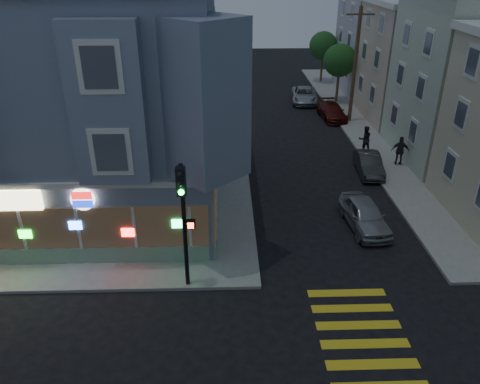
{
  "coord_description": "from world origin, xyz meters",
  "views": [
    {
      "loc": [
        1.62,
        -13.59,
        12.4
      ],
      "look_at": [
        2.22,
        5.43,
        2.85
      ],
      "focal_mm": 35.0,
      "sensor_mm": 36.0,
      "label": 1
    }
  ],
  "objects_px": {
    "pedestrian_b": "(400,151)",
    "traffic_signal": "(183,208)",
    "parked_car_a": "(365,215)",
    "fire_hydrant": "(378,165)",
    "street_tree_far": "(323,46)",
    "parked_car_c": "(332,111)",
    "street_tree_near": "(340,60)",
    "parked_car_b": "(369,164)",
    "parked_car_d": "(304,95)",
    "pedestrian_a": "(365,139)",
    "utility_pole": "(355,64)"
  },
  "relations": [
    {
      "from": "parked_car_a",
      "to": "parked_car_b",
      "type": "distance_m",
      "value": 6.99
    },
    {
      "from": "pedestrian_a",
      "to": "fire_hydrant",
      "type": "relative_size",
      "value": 2.44
    },
    {
      "from": "pedestrian_b",
      "to": "traffic_signal",
      "type": "distance_m",
      "value": 18.22
    },
    {
      "from": "utility_pole",
      "to": "parked_car_a",
      "type": "bearing_deg",
      "value": -101.24
    },
    {
      "from": "street_tree_far",
      "to": "parked_car_c",
      "type": "xyz_separation_m",
      "value": [
        -1.5,
        -13.07,
        -3.28
      ]
    },
    {
      "from": "street_tree_far",
      "to": "pedestrian_b",
      "type": "distance_m",
      "value": 23.6
    },
    {
      "from": "parked_car_b",
      "to": "parked_car_d",
      "type": "relative_size",
      "value": 0.79
    },
    {
      "from": "parked_car_b",
      "to": "street_tree_far",
      "type": "bearing_deg",
      "value": 90.73
    },
    {
      "from": "parked_car_b",
      "to": "fire_hydrant",
      "type": "height_order",
      "value": "parked_car_b"
    },
    {
      "from": "street_tree_far",
      "to": "fire_hydrant",
      "type": "xyz_separation_m",
      "value": [
        -0.9,
        -24.38,
        -3.38
      ]
    },
    {
      "from": "pedestrian_b",
      "to": "pedestrian_a",
      "type": "bearing_deg",
      "value": -39.2
    },
    {
      "from": "parked_car_c",
      "to": "traffic_signal",
      "type": "height_order",
      "value": "traffic_signal"
    },
    {
      "from": "street_tree_near",
      "to": "parked_car_b",
      "type": "xyz_separation_m",
      "value": [
        -1.5,
        -16.44,
        -3.29
      ]
    },
    {
      "from": "traffic_signal",
      "to": "parked_car_b",
      "type": "bearing_deg",
      "value": 50.35
    },
    {
      "from": "street_tree_near",
      "to": "utility_pole",
      "type": "bearing_deg",
      "value": -91.91
    },
    {
      "from": "street_tree_far",
      "to": "parked_car_d",
      "type": "distance_m",
      "value": 9.05
    },
    {
      "from": "street_tree_near",
      "to": "parked_car_d",
      "type": "relative_size",
      "value": 1.07
    },
    {
      "from": "pedestrian_a",
      "to": "parked_car_c",
      "type": "xyz_separation_m",
      "value": [
        -0.6,
        8.04,
        -0.44
      ]
    },
    {
      "from": "parked_car_d",
      "to": "utility_pole",
      "type": "bearing_deg",
      "value": -59.15
    },
    {
      "from": "parked_car_d",
      "to": "street_tree_near",
      "type": "bearing_deg",
      "value": 3.22
    },
    {
      "from": "parked_car_b",
      "to": "parked_car_d",
      "type": "xyz_separation_m",
      "value": [
        -1.58,
        16.57,
        0.05
      ]
    },
    {
      "from": "parked_car_a",
      "to": "parked_car_b",
      "type": "relative_size",
      "value": 1.08
    },
    {
      "from": "street_tree_near",
      "to": "parked_car_c",
      "type": "distance_m",
      "value": 6.22
    },
    {
      "from": "street_tree_far",
      "to": "parked_car_b",
      "type": "xyz_separation_m",
      "value": [
        -1.5,
        -24.44,
        -3.29
      ]
    },
    {
      "from": "utility_pole",
      "to": "street_tree_far",
      "type": "bearing_deg",
      "value": 89.18
    },
    {
      "from": "street_tree_near",
      "to": "parked_car_d",
      "type": "xyz_separation_m",
      "value": [
        -3.08,
        0.13,
        -3.24
      ]
    },
    {
      "from": "street_tree_near",
      "to": "pedestrian_b",
      "type": "relative_size",
      "value": 2.76
    },
    {
      "from": "pedestrian_a",
      "to": "parked_car_a",
      "type": "distance_m",
      "value": 10.37
    },
    {
      "from": "street_tree_far",
      "to": "parked_car_c",
      "type": "relative_size",
      "value": 1.18
    },
    {
      "from": "pedestrian_b",
      "to": "fire_hydrant",
      "type": "distance_m",
      "value": 2.03
    },
    {
      "from": "street_tree_near",
      "to": "pedestrian_b",
      "type": "height_order",
      "value": "street_tree_near"
    },
    {
      "from": "pedestrian_b",
      "to": "parked_car_d",
      "type": "relative_size",
      "value": 0.39
    },
    {
      "from": "utility_pole",
      "to": "street_tree_near",
      "type": "distance_m",
      "value": 6.06
    },
    {
      "from": "utility_pole",
      "to": "pedestrian_a",
      "type": "height_order",
      "value": "utility_pole"
    },
    {
      "from": "utility_pole",
      "to": "fire_hydrant",
      "type": "xyz_separation_m",
      "value": [
        -0.7,
        -10.38,
        -4.24
      ]
    },
    {
      "from": "pedestrian_a",
      "to": "pedestrian_b",
      "type": "height_order",
      "value": "pedestrian_b"
    },
    {
      "from": "street_tree_near",
      "to": "street_tree_far",
      "type": "height_order",
      "value": "same"
    },
    {
      "from": "utility_pole",
      "to": "parked_car_c",
      "type": "distance_m",
      "value": 4.44
    },
    {
      "from": "parked_car_a",
      "to": "fire_hydrant",
      "type": "distance_m",
      "value": 7.26
    },
    {
      "from": "parked_car_a",
      "to": "pedestrian_a",
      "type": "bearing_deg",
      "value": 69.7
    },
    {
      "from": "street_tree_near",
      "to": "parked_car_d",
      "type": "height_order",
      "value": "street_tree_near"
    },
    {
      "from": "parked_car_d",
      "to": "parked_car_c",
      "type": "bearing_deg",
      "value": -67.4
    },
    {
      "from": "parked_car_a",
      "to": "parked_car_c",
      "type": "xyz_separation_m",
      "value": [
        2.1,
        18.04,
        -0.07
      ]
    },
    {
      "from": "pedestrian_b",
      "to": "traffic_signal",
      "type": "bearing_deg",
      "value": 58.05
    },
    {
      "from": "pedestrian_b",
      "to": "traffic_signal",
      "type": "height_order",
      "value": "traffic_signal"
    },
    {
      "from": "street_tree_near",
      "to": "pedestrian_a",
      "type": "distance_m",
      "value": 13.44
    },
    {
      "from": "utility_pole",
      "to": "parked_car_d",
      "type": "relative_size",
      "value": 1.81
    },
    {
      "from": "traffic_signal",
      "to": "fire_hydrant",
      "type": "distance_m",
      "value": 16.46
    },
    {
      "from": "traffic_signal",
      "to": "fire_hydrant",
      "type": "xyz_separation_m",
      "value": [
        11.35,
        11.46,
        -3.29
      ]
    },
    {
      "from": "street_tree_near",
      "to": "fire_hydrant",
      "type": "height_order",
      "value": "street_tree_near"
    }
  ]
}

